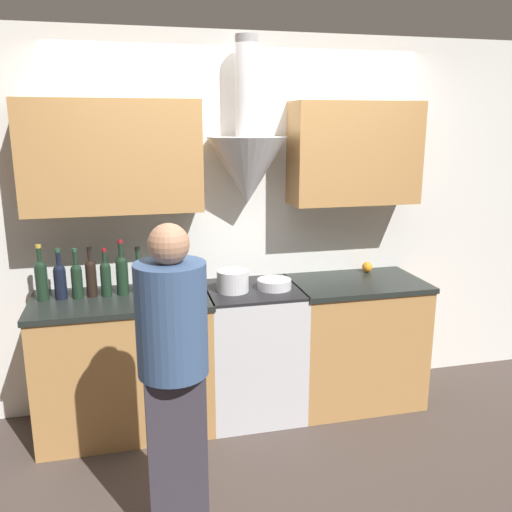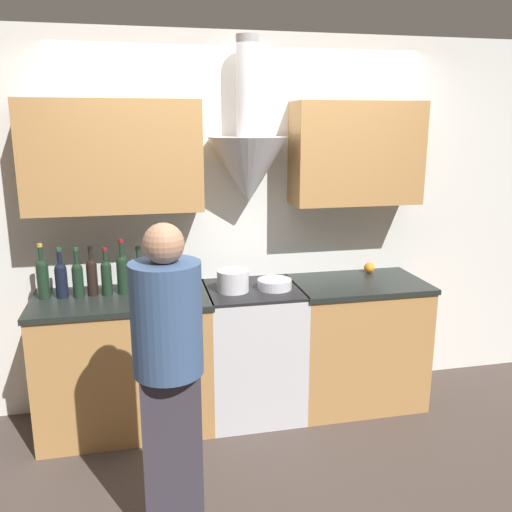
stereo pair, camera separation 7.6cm
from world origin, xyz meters
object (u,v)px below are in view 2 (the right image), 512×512
Objects in this scene: orange_fruit at (369,268)px; wine_bottle_0 at (43,276)px; wine_bottle_4 at (106,276)px; wine_bottle_6 at (139,274)px; wine_bottle_2 at (78,278)px; person_foreground_left at (169,371)px; wine_bottle_3 at (92,275)px; mixing_bowl at (275,284)px; stock_pot at (233,281)px; stove_range at (253,350)px; wine_bottle_5 at (123,272)px; wine_bottle_1 at (61,278)px.

wine_bottle_0 is at bearing -177.11° from orange_fruit.
wine_bottle_6 is (0.21, 0.01, -0.00)m from wine_bottle_4.
wine_bottle_2 is 0.21× the size of person_foreground_left.
wine_bottle_3 reaches higher than mixing_bowl.
wine_bottle_0 is 1.69× the size of stock_pot.
wine_bottle_4 is (0.39, -0.02, -0.02)m from wine_bottle_0.
stock_pot is at bearing -6.98° from wine_bottle_3.
person_foreground_left is (-0.77, -1.01, -0.08)m from mixing_bowl.
wine_bottle_3 is 1.20m from mixing_bowl.
stove_range is 0.95m from wine_bottle_6.
wine_bottle_5 is at bearing 171.18° from stock_pot.
wine_bottle_5 is (0.28, 0.01, 0.02)m from wine_bottle_2.
wine_bottle_0 reaches higher than stove_range.
wine_bottle_1 is at bearing -176.83° from orange_fruit.
stove_range is at bearing 59.03° from person_foreground_left.
wine_bottle_2 is at bearing -170.55° from wine_bottle_3.
wine_bottle_1 is 1.54× the size of stock_pot.
wine_bottle_2 is at bearing -176.41° from orange_fruit.
wine_bottle_1 is at bearing 176.62° from stove_range.
wine_bottle_2 is 1.04× the size of wine_bottle_6.
wine_bottle_2 is 1.03× the size of wine_bottle_4.
wine_bottle_6 is 1.14m from person_foreground_left.
wine_bottle_0 is at bearing 177.43° from wine_bottle_4.
wine_bottle_1 is 2.17m from orange_fruit.
wine_bottle_4 is (0.28, -0.01, -0.00)m from wine_bottle_1.
person_foreground_left is (0.50, -1.11, -0.17)m from wine_bottle_2.
wine_bottle_1 reaches higher than mixing_bowl.
orange_fruit is at bearing 3.71° from wine_bottle_5.
stove_range is at bearing 13.07° from stock_pot.
wine_bottle_0 is 1.10× the size of wine_bottle_2.
stove_range is 2.92× the size of wine_bottle_6.
orange_fruit is (1.68, 0.12, -0.09)m from wine_bottle_6.
wine_bottle_5 is (0.49, -0.00, 0.00)m from wine_bottle_0.
wine_bottle_5 is 1.01m from mixing_bowl.
wine_bottle_0 reaches higher than mixing_bowl.
wine_bottle_1 reaches higher than wine_bottle_6.
wine_bottle_0 is at bearing 179.93° from wine_bottle_5.
person_foreground_left is at bearing -61.68° from wine_bottle_1.
wine_bottle_5 reaches higher than wine_bottle_1.
wine_bottle_2 is at bearing 176.81° from stove_range.
stock_pot is 0.92× the size of mixing_bowl.
wine_bottle_2 is at bearing 174.46° from stock_pot.
wine_bottle_4 is 0.82m from stock_pot.
wine_bottle_0 is 0.11m from wine_bottle_1.
wine_bottle_2 is 0.39m from wine_bottle_6.
wine_bottle_4 is 1.02× the size of wine_bottle_6.
wine_bottle_3 is 1.03× the size of wine_bottle_4.
wine_bottle_2 is 2.07m from orange_fruit.
wine_bottle_3 reaches higher than wine_bottle_4.
person_foreground_left reaches higher than wine_bottle_4.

